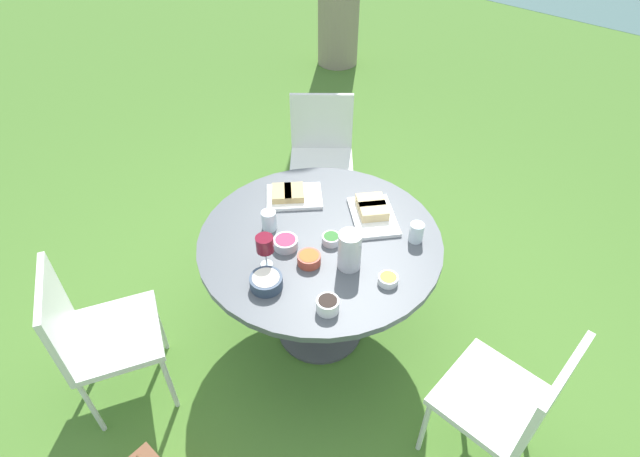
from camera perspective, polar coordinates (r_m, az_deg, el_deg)
ground_plane at (r=3.08m, az=0.00°, el=-11.39°), size 40.00×40.00×0.00m
dining_table at (r=2.60m, az=0.00°, el=-2.87°), size 1.23×1.23×0.75m
chair_near_left at (r=2.64m, az=-24.45°, el=-10.64°), size 0.59×0.58×0.89m
chair_near_right at (r=2.36m, az=21.23°, el=-17.86°), size 0.43×0.45×0.89m
chair_far_back at (r=3.60m, az=0.18°, el=9.11°), size 0.61×0.61×0.89m
water_pitcher at (r=2.31m, az=3.41°, el=-2.52°), size 0.12×0.11×0.20m
wine_glass at (r=2.30m, az=-6.32°, el=-1.88°), size 0.08×0.08×0.18m
platter_bread_main at (r=2.75m, az=-3.28°, el=3.85°), size 0.37×0.37×0.06m
platter_charcuterie at (r=2.64m, az=6.03°, el=1.96°), size 0.40×0.38×0.07m
bowl_fries at (r=2.31m, az=7.79°, el=-5.77°), size 0.09×0.09×0.04m
bowl_salad at (r=2.47m, az=1.29°, el=-1.19°), size 0.09×0.09×0.04m
bowl_olives at (r=2.17m, az=0.89°, el=-8.67°), size 0.10×0.10×0.06m
bowl_dip_red at (r=2.45m, az=-3.95°, el=-1.62°), size 0.12×0.12×0.05m
bowl_dip_cream at (r=2.28m, az=-6.17°, el=-6.02°), size 0.15×0.15×0.06m
bowl_roasted_veg at (r=2.37m, az=-1.26°, el=-3.47°), size 0.11×0.11×0.05m
cup_water_near at (r=2.51m, az=10.95°, el=-0.43°), size 0.07×0.07×0.10m
cup_water_far at (r=2.55m, az=-5.85°, el=0.94°), size 0.08×0.08×0.11m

